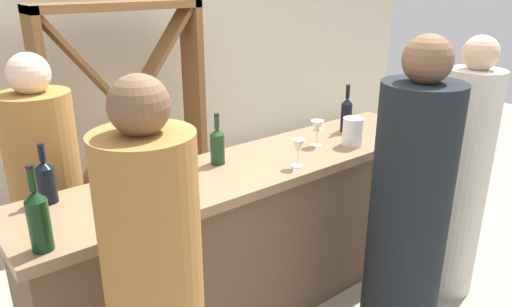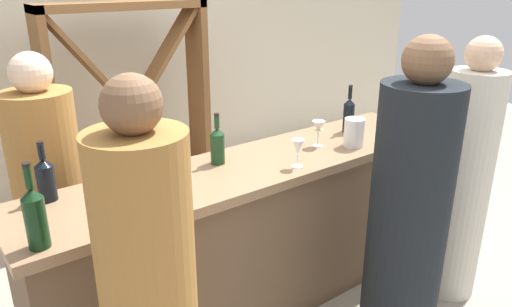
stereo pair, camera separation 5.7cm
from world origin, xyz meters
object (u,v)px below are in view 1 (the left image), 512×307
wine_rack (128,112)px  wine_bottle_second_left_near_black (46,180)px  wine_bottle_leftmost_dark_green (39,219)px  wine_glass_near_center (394,110)px  wine_glass_near_right (317,128)px  wine_bottle_second_right_near_black (346,114)px  person_server_behind (50,205)px  person_left_guest (409,214)px  water_pitcher (353,132)px  wine_glass_near_left (298,148)px  wine_bottle_center_olive_green (217,145)px  person_right_guest (460,180)px

wine_rack → wine_bottle_second_left_near_black: 1.79m
wine_bottle_leftmost_dark_green → wine_glass_near_center: size_ratio=2.30×
wine_bottle_second_left_near_black → wine_glass_near_right: 1.48m
wine_bottle_second_left_near_black → wine_bottle_second_right_near_black: wine_bottle_second_right_near_black is taller
wine_rack → wine_bottle_second_right_near_black: (0.78, -1.58, 0.19)m
wine_rack → wine_bottle_second_right_near_black: 1.77m
wine_bottle_second_right_near_black → person_server_behind: 1.83m
wine_rack → person_left_guest: (0.42, -2.33, -0.09)m
water_pitcher → wine_glass_near_right: bearing=143.5°
wine_bottle_leftmost_dark_green → wine_bottle_second_right_near_black: size_ratio=1.11×
wine_bottle_second_right_near_black → wine_glass_near_left: bearing=-158.8°
person_server_behind → wine_bottle_second_right_near_black: bearing=55.2°
wine_bottle_center_olive_green → person_right_guest: 1.45m
wine_rack → wine_glass_near_center: (1.13, -1.68, 0.19)m
wine_glass_near_center → person_right_guest: 0.64m
wine_glass_near_center → person_server_behind: 2.18m
wine_glass_near_center → wine_glass_near_right: bearing=178.1°
person_left_guest → person_server_behind: (-1.34, 1.33, -0.05)m
wine_bottle_second_right_near_black → wine_bottle_center_olive_green: bearing=177.6°
wine_bottle_second_left_near_black → wine_bottle_leftmost_dark_green: bearing=-109.4°
wine_rack → person_right_guest: (1.05, -2.25, -0.11)m
wine_bottle_leftmost_dark_green → wine_bottle_second_left_near_black: 0.42m
wine_glass_near_center → wine_glass_near_right: (-0.69, 0.02, 0.00)m
wine_glass_near_right → water_pitcher: (0.17, -0.12, -0.03)m
wine_glass_near_center → wine_bottle_second_left_near_black: bearing=173.9°
wine_bottle_center_olive_green → wine_bottle_second_right_near_black: size_ratio=0.91×
wine_bottle_leftmost_dark_green → wine_glass_near_left: (1.29, 0.02, -0.02)m
person_right_guest → wine_bottle_center_olive_green: bearing=51.5°
wine_rack → wine_glass_near_right: bearing=-75.3°
person_left_guest → wine_rack: bearing=22.1°
wine_rack → water_pitcher: bearing=-71.3°
wine_bottle_center_olive_green → person_left_guest: 1.03m
wine_glass_near_left → person_left_guest: 0.64m
wine_glass_near_right → water_pitcher: bearing=-36.5°
person_right_guest → water_pitcher: bearing=35.5°
wine_glass_near_right → person_left_guest: 0.73m
wine_rack → person_server_behind: bearing=-132.6°
person_left_guest → water_pitcher: bearing=-6.8°
person_server_behind → wine_bottle_center_olive_green: bearing=38.1°
wine_rack → wine_bottle_second_right_near_black: bearing=-63.6°
wine_glass_near_left → wine_glass_near_right: bearing=28.6°
person_server_behind → wine_bottle_second_left_near_black: bearing=-29.4°
wine_rack → person_right_guest: wine_rack is taller
wine_bottle_center_olive_green → person_left_guest: size_ratio=0.17×
wine_bottle_second_right_near_black → water_pitcher: size_ratio=1.81×
wine_bottle_second_right_near_black → wine_glass_near_right: bearing=-166.2°
person_right_guest → person_server_behind: (-1.97, 1.25, -0.04)m
person_right_guest → person_server_behind: size_ratio=1.03×
wine_bottle_second_left_near_black → wine_bottle_center_olive_green: 0.85m
wine_glass_near_right → wine_bottle_leftmost_dark_green: bearing=-173.3°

